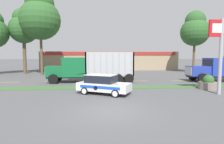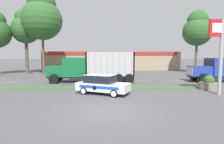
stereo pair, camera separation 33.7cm
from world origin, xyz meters
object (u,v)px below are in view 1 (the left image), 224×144
store_sign_post (221,43)px  stone_planter (208,84)px  dump_truck_lead (85,69)px  rally_car (103,84)px

store_sign_post → stone_planter: bearing=75.9°
dump_truck_lead → rally_car: bearing=-73.5°
rally_car → store_sign_post: bearing=-4.7°
store_sign_post → dump_truck_lead: bearing=146.2°
stone_planter → rally_car: bearing=-171.1°
store_sign_post → stone_planter: store_sign_post is taller
dump_truck_lead → store_sign_post: store_sign_post is taller
dump_truck_lead → stone_planter: dump_truck_lead is taller
rally_car → store_sign_post: size_ratio=0.76×
rally_car → store_sign_post: 10.21m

